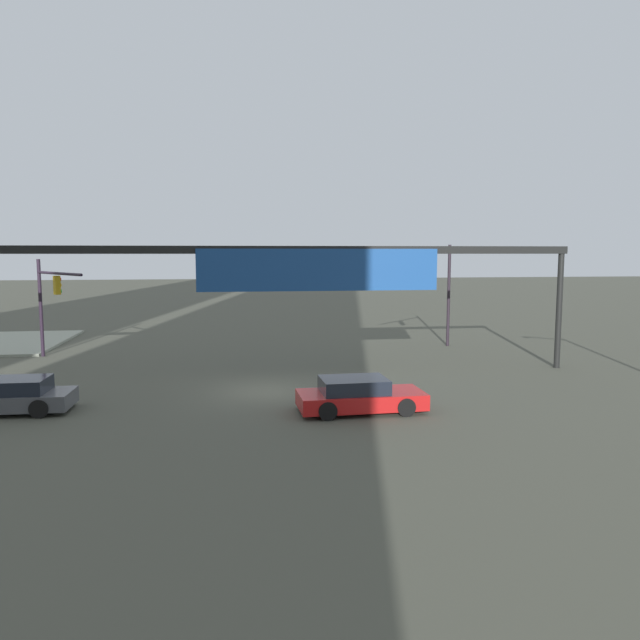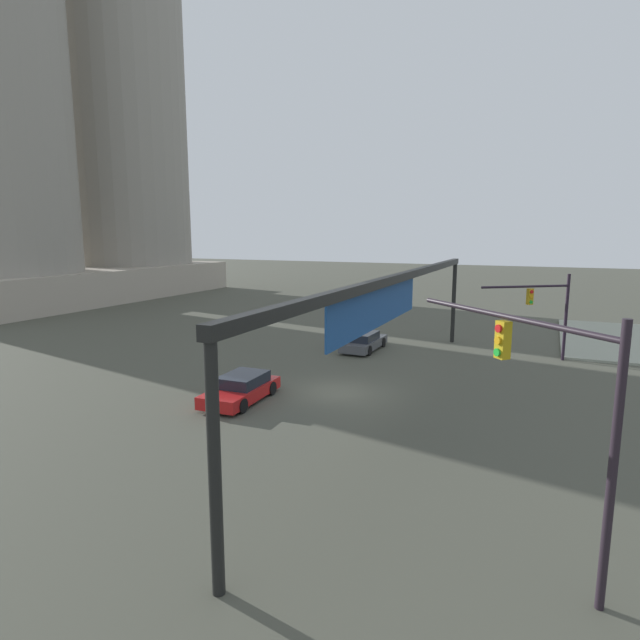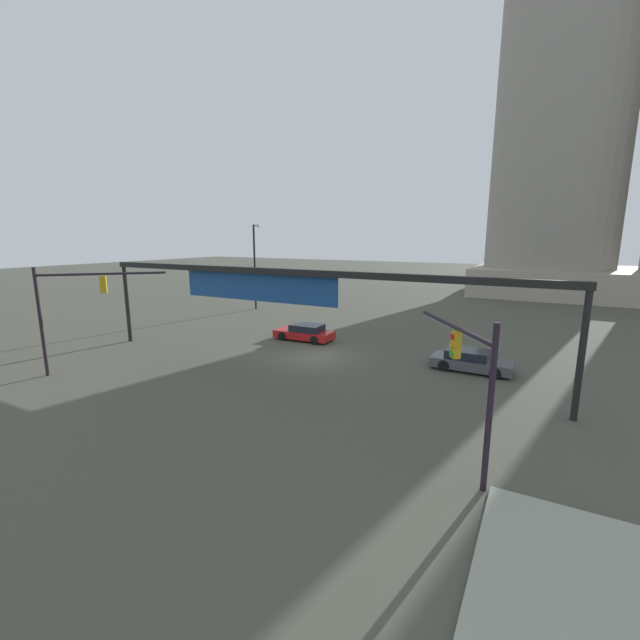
% 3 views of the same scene
% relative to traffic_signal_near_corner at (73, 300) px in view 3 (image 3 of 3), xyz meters
% --- Properties ---
extents(ground_plane, '(213.63, 213.63, 0.00)m').
position_rel_traffic_signal_near_corner_xyz_m(ground_plane, '(10.24, 9.25, -4.22)').
color(ground_plane, '#46473C').
extents(traffic_signal_near_corner, '(4.77, 4.86, 6.04)m').
position_rel_traffic_signal_near_corner_xyz_m(traffic_signal_near_corner, '(0.00, 0.00, 0.00)').
color(traffic_signal_near_corner, black).
rests_on(traffic_signal_near_corner, ground).
extents(traffic_signal_opposite_side, '(3.37, 4.70, 5.24)m').
position_rel_traffic_signal_near_corner_xyz_m(traffic_signal_opposite_side, '(20.99, 0.27, -0.74)').
color(traffic_signal_opposite_side, black).
rests_on(traffic_signal_opposite_side, ground).
extents(streetlamp_curved_arm, '(2.30, 2.05, 8.94)m').
position_rel_traffic_signal_near_corner_xyz_m(streetlamp_curved_arm, '(-4.27, 22.00, 0.97)').
color(streetlamp_curved_arm, black).
rests_on(streetlamp_curved_arm, ground).
extents(overhead_sign_gantry, '(28.82, 0.43, 5.87)m').
position_rel_traffic_signal_near_corner_xyz_m(overhead_sign_gantry, '(9.56, 6.28, 0.82)').
color(overhead_sign_gantry, black).
rests_on(overhead_sign_gantry, ground).
extents(sedan_car_approaching, '(4.51, 1.98, 1.21)m').
position_rel_traffic_signal_near_corner_xyz_m(sedan_car_approaching, '(19.47, 11.11, -3.64)').
color(sedan_car_approaching, '#47494D').
rests_on(sedan_car_approaching, ground).
extents(sedan_car_waiting_far, '(4.46, 2.10, 1.21)m').
position_rel_traffic_signal_near_corner_xyz_m(sedan_car_waiting_far, '(7.29, 12.79, -3.64)').
color(sedan_car_waiting_far, '#B11717').
rests_on(sedan_car_waiting_far, ground).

